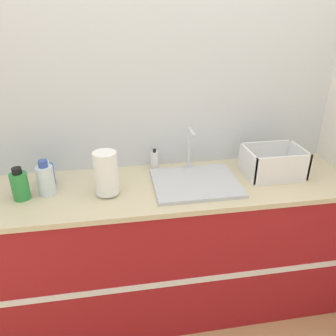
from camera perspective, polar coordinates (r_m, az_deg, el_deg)
wall_back at (r=2.02m, az=-4.69°, el=10.75°), size 4.83×0.06×2.60m
counter_cabinet at (r=2.13m, az=-3.08°, el=-14.03°), size 2.45×0.59×0.92m
sink at (r=1.90m, az=4.74°, el=-2.19°), size 0.48×0.41×0.28m
paper_towel_roll at (r=1.76m, az=-10.73°, el=-0.95°), size 0.13×0.13×0.25m
dish_rack at (r=2.07m, az=17.74°, el=0.50°), size 0.34×0.25×0.17m
bottle_clear at (r=1.87m, az=-20.51°, el=-1.90°), size 0.09×0.09×0.20m
bottle_blue at (r=1.99m, az=-20.36°, el=-0.98°), size 0.08×0.08×0.15m
bottle_green at (r=1.88m, az=-24.39°, el=-2.75°), size 0.09×0.09×0.18m
soap_dispenser at (r=2.05m, az=-2.36°, el=1.34°), size 0.04×0.04×0.14m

